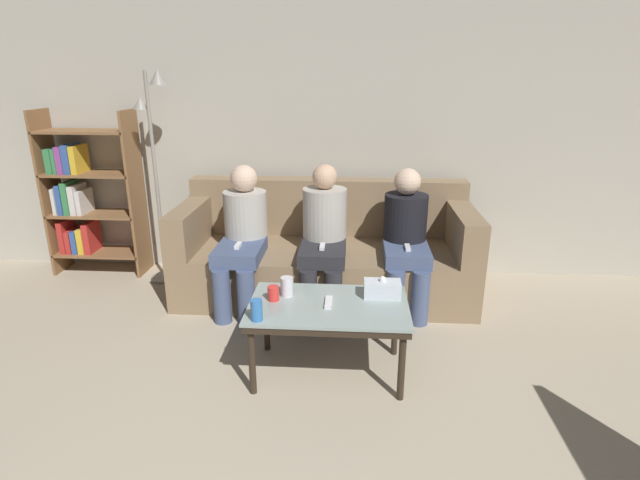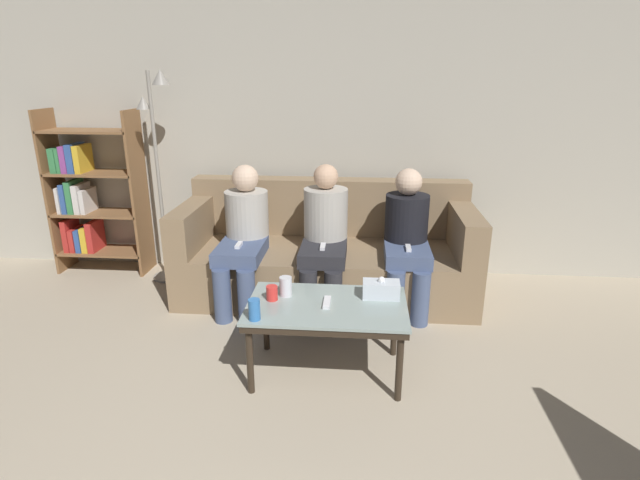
# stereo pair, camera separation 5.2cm
# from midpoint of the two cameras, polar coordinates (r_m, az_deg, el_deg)

# --- Properties ---
(wall_back) EXTENTS (12.00, 0.06, 2.60)m
(wall_back) POSITION_cam_midpoint_polar(r_m,az_deg,el_deg) (4.41, 0.73, 12.82)
(wall_back) COLOR #B7B2A3
(wall_back) RESTS_ON ground_plane
(couch) EXTENTS (2.34, 0.93, 0.89)m
(couch) POSITION_cam_midpoint_polar(r_m,az_deg,el_deg) (4.11, 0.25, -1.64)
(couch) COLOR #897051
(couch) RESTS_ON ground_plane
(coffee_table) EXTENTS (0.93, 0.58, 0.46)m
(coffee_table) POSITION_cam_midpoint_polar(r_m,az_deg,el_deg) (2.96, 0.47, -8.13)
(coffee_table) COLOR #8C9E99
(coffee_table) RESTS_ON ground_plane
(cup_near_left) EXTENTS (0.07, 0.07, 0.12)m
(cup_near_left) POSITION_cam_midpoint_polar(r_m,az_deg,el_deg) (2.76, -7.81, -7.94)
(cup_near_left) COLOR #3372BF
(cup_near_left) RESTS_ON coffee_table
(cup_near_right) EXTENTS (0.07, 0.07, 0.09)m
(cup_near_right) POSITION_cam_midpoint_polar(r_m,az_deg,el_deg) (2.98, -5.86, -6.09)
(cup_near_right) COLOR red
(cup_near_right) RESTS_ON coffee_table
(cup_far_center) EXTENTS (0.08, 0.08, 0.12)m
(cup_far_center) POSITION_cam_midpoint_polar(r_m,az_deg,el_deg) (3.03, -4.30, -5.34)
(cup_far_center) COLOR silver
(cup_far_center) RESTS_ON coffee_table
(tissue_box) EXTENTS (0.22, 0.12, 0.13)m
(tissue_box) POSITION_cam_midpoint_polar(r_m,az_deg,el_deg) (3.03, 6.64, -5.56)
(tissue_box) COLOR silver
(tissue_box) RESTS_ON coffee_table
(game_remote) EXTENTS (0.04, 0.15, 0.02)m
(game_remote) POSITION_cam_midpoint_polar(r_m,az_deg,el_deg) (2.93, 0.48, -7.14)
(game_remote) COLOR white
(game_remote) RESTS_ON coffee_table
(bookshelf) EXTENTS (0.81, 0.32, 1.45)m
(bookshelf) POSITION_cam_midpoint_polar(r_m,az_deg,el_deg) (4.91, -25.66, 4.46)
(bookshelf) COLOR brown
(bookshelf) RESTS_ON ground_plane
(standing_lamp) EXTENTS (0.31, 0.26, 1.77)m
(standing_lamp) POSITION_cam_midpoint_polar(r_m,az_deg,el_deg) (4.39, -18.56, 9.05)
(standing_lamp) COLOR gray
(standing_lamp) RESTS_ON ground_plane
(seated_person_left_end) EXTENTS (0.34, 0.73, 1.07)m
(seated_person_left_end) POSITION_cam_midpoint_polar(r_m,az_deg,el_deg) (3.90, -9.19, 0.86)
(seated_person_left_end) COLOR #47567A
(seated_person_left_end) RESTS_ON ground_plane
(seated_person_mid_left) EXTENTS (0.34, 0.70, 1.09)m
(seated_person_mid_left) POSITION_cam_midpoint_polar(r_m,az_deg,el_deg) (3.82, 0.04, 0.82)
(seated_person_mid_left) COLOR #28282D
(seated_person_mid_left) RESTS_ON ground_plane
(seated_person_mid_right) EXTENTS (0.33, 0.66, 1.06)m
(seated_person_mid_right) POSITION_cam_midpoint_polar(r_m,az_deg,el_deg) (3.83, 9.41, 0.50)
(seated_person_mid_right) COLOR #47567A
(seated_person_mid_right) RESTS_ON ground_plane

